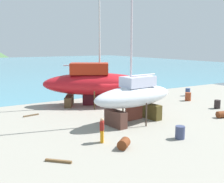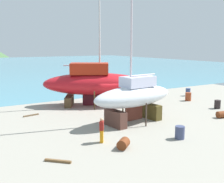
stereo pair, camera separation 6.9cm
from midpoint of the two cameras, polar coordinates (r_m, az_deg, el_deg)
The scene contains 13 objects.
ground_plane at distance 23.20m, azimuth 6.74°, elevation -5.92°, with size 45.49×45.49×0.00m, color gray.
sea_water at distance 88.57m, azimuth -22.06°, elevation 4.97°, with size 145.07×116.55×0.01m, color teal.
sailboat_far_slipway at distance 21.95m, azimuth 4.80°, elevation -0.95°, with size 7.91×3.42×14.32m.
sailboat_large_starboard at distance 28.16m, azimuth -3.65°, elevation 1.83°, with size 10.97×8.12×18.83m.
worker at distance 17.67m, azimuth -2.07°, elevation -8.01°, with size 0.45×0.50×1.64m.
barrel_ochre at distance 25.49m, azimuth 22.09°, elevation -4.48°, with size 0.58×0.58×0.88m, color brown.
barrel_rust_near at distance 28.98m, azimuth 21.26°, elevation -2.51°, with size 0.60×0.60×0.85m, color #2A2323.
barrel_rust_mid at distance 16.85m, azimuth 2.52°, elevation -10.84°, with size 0.63×0.63×0.82m, color brown.
barrel_blue_faded at distance 35.05m, azimuth 15.66°, elevation -0.11°, with size 0.57×0.57×0.94m, color navy.
barrel_tipped_right at distance 31.96m, azimuth 15.72°, elevation -1.05°, with size 0.66×0.66×0.93m, color brown.
barrel_tar_black at distance 19.01m, azimuth 14.10°, elevation -8.32°, with size 0.64×0.64×0.87m, color #3A4366.
timber_plank_near at distance 25.34m, azimuth -16.50°, elevation -4.79°, with size 1.42×0.15×0.12m, color brown.
timber_plank_far at distance 15.39m, azimuth -11.13°, elevation -14.08°, with size 1.51×0.15×0.13m, color brown.
Camera 2 is at (-13.72, -22.98, 6.22)m, focal length 43.70 mm.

